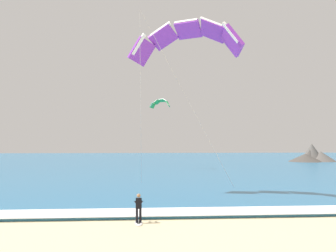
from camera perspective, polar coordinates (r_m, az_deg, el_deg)
name	(u,v)px	position (r m, az deg, el deg)	size (l,w,h in m)	color
sea	(164,161)	(79.70, -0.74, -6.29)	(200.00, 120.00, 0.20)	teal
surf_foam	(213,211)	(21.36, 8.12, -14.89)	(200.00, 2.44, 0.04)	white
surfboard	(139,223)	(19.11, -5.30, -16.92)	(0.50, 1.42, 0.09)	white
kitesurfer	(139,207)	(18.93, -5.29, -14.22)	(0.55, 0.53, 1.69)	black
kite_primary	(186,37)	(28.17, 3.28, 15.58)	(9.17, 9.92, 13.92)	purple
kite_distant	(161,103)	(54.31, -1.29, 4.22)	(3.44, 3.28, 1.57)	green
headland_right	(312,156)	(83.64, 24.47, -4.89)	(12.11, 8.79, 4.43)	#47423D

